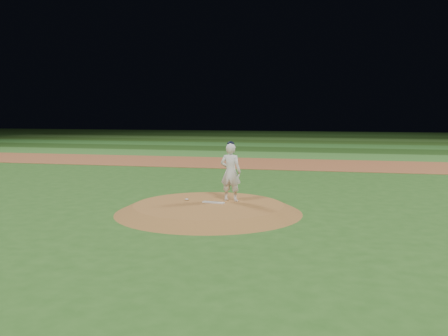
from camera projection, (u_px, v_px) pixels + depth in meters
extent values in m
plane|color=#27561C|center=(209.00, 213.00, 14.71)|extent=(120.00, 120.00, 0.00)
cube|color=brown|center=(272.00, 164.00, 28.25)|extent=(70.00, 6.00, 0.02)
cube|color=#347129|center=(283.00, 155.00, 33.57)|extent=(70.00, 5.00, 0.02)
cube|color=#1E4215|center=(290.00, 150.00, 38.41)|extent=(70.00, 5.00, 0.02)
cube|color=#2D6B27|center=(296.00, 145.00, 43.25)|extent=(70.00, 5.00, 0.02)
cube|color=#274E19|center=(300.00, 142.00, 48.09)|extent=(70.00, 5.00, 0.02)
cube|color=#386926|center=(304.00, 139.00, 52.92)|extent=(70.00, 5.00, 0.02)
cube|color=#204315|center=(307.00, 137.00, 57.76)|extent=(70.00, 5.00, 0.02)
cone|color=#905D2C|center=(209.00, 208.00, 14.69)|extent=(5.50, 5.50, 0.25)
cube|color=silver|center=(214.00, 202.00, 14.86)|extent=(0.69, 0.27, 0.03)
ellipsoid|color=silver|center=(187.00, 199.00, 15.30)|extent=(0.11, 0.11, 0.06)
imported|color=white|center=(231.00, 172.00, 15.12)|extent=(0.70, 0.51, 1.77)
ellipsoid|color=black|center=(231.00, 144.00, 15.02)|extent=(0.22, 0.22, 0.15)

